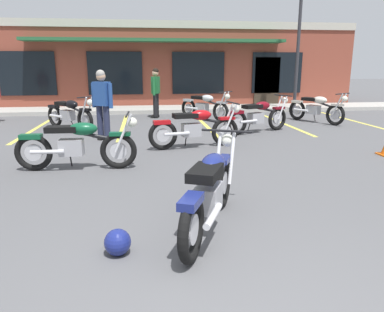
% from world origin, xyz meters
% --- Properties ---
extents(ground_plane, '(80.00, 80.00, 0.00)m').
position_xyz_m(ground_plane, '(0.00, 4.14, 0.00)').
color(ground_plane, '#515154').
extents(sidewalk_kerb, '(22.00, 1.80, 0.14)m').
position_xyz_m(sidewalk_kerb, '(0.00, 12.92, 0.07)').
color(sidewalk_kerb, '#A8A59E').
rests_on(sidewalk_kerb, ground_plane).
extents(brick_storefront_building, '(17.02, 7.05, 3.52)m').
position_xyz_m(brick_storefront_building, '(0.00, 16.88, 1.76)').
color(brick_storefront_building, brown).
rests_on(brick_storefront_building, ground_plane).
extents(painted_stall_lines, '(12.50, 4.80, 0.01)m').
position_xyz_m(painted_stall_lines, '(-0.00, 9.32, 0.00)').
color(painted_stall_lines, '#DBCC4C').
rests_on(painted_stall_lines, ground_plane).
extents(motorcycle_foreground_classic, '(1.13, 1.98, 0.98)m').
position_xyz_m(motorcycle_foreground_classic, '(0.08, 1.95, 0.46)').
color(motorcycle_foreground_classic, black).
rests_on(motorcycle_foreground_classic, ground_plane).
extents(motorcycle_red_sportbike, '(1.96, 1.17, 0.98)m').
position_xyz_m(motorcycle_red_sportbike, '(2.45, 7.75, 0.46)').
color(motorcycle_red_sportbike, black).
rests_on(motorcycle_red_sportbike, ground_plane).
extents(motorcycle_black_cruiser, '(1.51, 1.77, 0.98)m').
position_xyz_m(motorcycle_black_cruiser, '(1.40, 10.33, 0.46)').
color(motorcycle_black_cruiser, black).
rests_on(motorcycle_black_cruiser, ground_plane).
extents(motorcycle_silver_naked, '(2.11, 0.66, 0.98)m').
position_xyz_m(motorcycle_silver_naked, '(-1.78, 4.62, 0.46)').
color(motorcycle_silver_naked, black).
rests_on(motorcycle_silver_naked, ground_plane).
extents(motorcycle_blue_standard, '(1.64, 1.66, 0.98)m').
position_xyz_m(motorcycle_blue_standard, '(-2.69, 8.91, 0.46)').
color(motorcycle_blue_standard, black).
rests_on(motorcycle_blue_standard, ground_plane).
extents(motorcycle_orange_scrambler, '(2.09, 0.81, 0.98)m').
position_xyz_m(motorcycle_orange_scrambler, '(0.50, 6.12, 0.46)').
color(motorcycle_orange_scrambler, black).
rests_on(motorcycle_orange_scrambler, ground_plane).
extents(motorcycle_cream_vintage, '(1.24, 1.93, 0.98)m').
position_xyz_m(motorcycle_cream_vintage, '(4.78, 9.24, 0.46)').
color(motorcycle_cream_vintage, black).
rests_on(motorcycle_cream_vintage, ground_plane).
extents(person_in_black_shirt, '(0.35, 0.60, 1.68)m').
position_xyz_m(person_in_black_shirt, '(-0.18, 11.01, 0.95)').
color(person_in_black_shirt, black).
rests_on(person_in_black_shirt, ground_plane).
extents(person_in_shorts_foreground, '(0.55, 0.42, 1.68)m').
position_xyz_m(person_in_shorts_foreground, '(-1.59, 7.22, 0.95)').
color(person_in_shorts_foreground, black).
rests_on(person_in_shorts_foreground, ground_plane).
extents(helmet_on_pavement, '(0.26, 0.26, 0.26)m').
position_xyz_m(helmet_on_pavement, '(-0.91, 1.49, 0.13)').
color(helmet_on_pavement, navy).
rests_on(helmet_on_pavement, ground_plane).
extents(parking_lot_lamp_post, '(0.24, 0.76, 5.53)m').
position_xyz_m(parking_lot_lamp_post, '(5.14, 11.71, 3.52)').
color(parking_lot_lamp_post, '#2D2D33').
rests_on(parking_lot_lamp_post, ground_plane).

